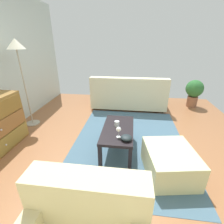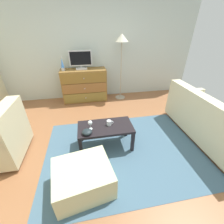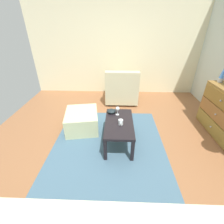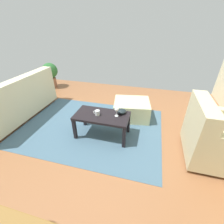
{
  "view_description": "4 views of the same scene",
  "coord_description": "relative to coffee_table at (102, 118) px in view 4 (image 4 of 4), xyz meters",
  "views": [
    {
      "loc": [
        -2.23,
        -0.2,
        1.65
      ],
      "look_at": [
        -0.18,
        0.05,
        0.73
      ],
      "focal_mm": 25.9,
      "sensor_mm": 36.0,
      "label": 1
    },
    {
      "loc": [
        -0.33,
        -1.95,
        1.85
      ],
      "look_at": [
        0.03,
        -0.02,
        0.68
      ],
      "focal_mm": 23.39,
      "sensor_mm": 36.0,
      "label": 2
    },
    {
      "loc": [
        2.06,
        -0.07,
        1.83
      ],
      "look_at": [
        -0.29,
        -0.15,
        0.49
      ],
      "focal_mm": 24.76,
      "sensor_mm": 36.0,
      "label": 3
    },
    {
      "loc": [
        -0.8,
        2.0,
        1.75
      ],
      "look_at": [
        -0.25,
        -0.05,
        0.48
      ],
      "focal_mm": 24.58,
      "sensor_mm": 36.0,
      "label": 4
    }
  ],
  "objects": [
    {
      "name": "coffee_table",
      "position": [
        0.0,
        0.0,
        0.0
      ],
      "size": [
        0.9,
        0.47,
        0.42
      ],
      "color": "black",
      "rests_on": "ground_plane"
    },
    {
      "name": "bowl_decorative",
      "position": [
        -0.3,
        -0.14,
        0.09
      ],
      "size": [
        0.15,
        0.15,
        0.07
      ],
      "primitive_type": "ellipsoid",
      "color": "#1B2529",
      "rests_on": "coffee_table"
    },
    {
      "name": "couch_large",
      "position": [
        1.93,
        -0.1,
        -0.03
      ],
      "size": [
        0.85,
        1.88,
        0.84
      ],
      "color": "#332319",
      "rests_on": "ground_plane"
    },
    {
      "name": "ground_plane",
      "position": [
        0.08,
        0.03,
        -0.39
      ],
      "size": [
        5.52,
        4.97,
        0.05
      ],
      "primitive_type": "cube",
      "color": "#915C39"
    },
    {
      "name": "wine_glass",
      "position": [
        -0.24,
        -0.03,
        0.17
      ],
      "size": [
        0.07,
        0.07,
        0.16
      ],
      "color": "silver",
      "rests_on": "coffee_table"
    },
    {
      "name": "potted_plant",
      "position": [
        2.19,
        -1.81,
        0.07
      ],
      "size": [
        0.44,
        0.44,
        0.72
      ],
      "color": "brown",
      "rests_on": "ground_plane"
    },
    {
      "name": "ottoman",
      "position": [
        -0.4,
        -0.72,
        -0.18
      ],
      "size": [
        0.79,
        0.71,
        0.36
      ],
      "primitive_type": "cube",
      "rotation": [
        0.0,
        0.0,
        0.17
      ],
      "color": "beige",
      "rests_on": "ground_plane"
    },
    {
      "name": "armchair",
      "position": [
        -1.67,
        0.07,
        -0.0
      ],
      "size": [
        0.8,
        0.81,
        0.87
      ],
      "color": "#332319",
      "rests_on": "ground_plane"
    },
    {
      "name": "mug",
      "position": [
        0.07,
        0.03,
        0.1
      ],
      "size": [
        0.11,
        0.08,
        0.08
      ],
      "color": "silver",
      "rests_on": "coffee_table"
    },
    {
      "name": "area_rug",
      "position": [
        0.28,
        -0.17,
        -0.36
      ],
      "size": [
        2.6,
        1.9,
        0.01
      ],
      "primitive_type": "cube",
      "color": "#426175",
      "rests_on": "ground_plane"
    }
  ]
}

